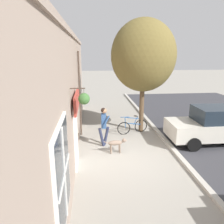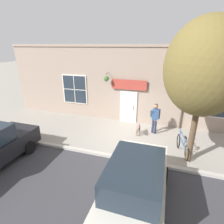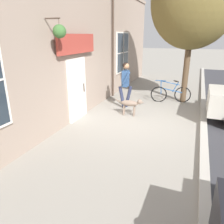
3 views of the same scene
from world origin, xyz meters
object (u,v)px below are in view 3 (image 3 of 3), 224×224
pedestrian_walking (126,81)px  street_tree_by_curb (194,3)px  dog_on_leash (131,104)px  leaning_bicycle (171,93)px

pedestrian_walking → street_tree_by_curb: (2.18, 1.66, 2.89)m
pedestrian_walking → street_tree_by_curb: 3.98m
dog_on_leash → pedestrian_walking: bearing=120.2°
pedestrian_walking → street_tree_by_curb: street_tree_by_curb is taller
dog_on_leash → street_tree_by_curb: size_ratio=0.18×
street_tree_by_curb → leaning_bicycle: bearing=-160.5°
dog_on_leash → leaning_bicycle: bearing=63.6°
pedestrian_walking → dog_on_leash: (0.49, -0.84, -0.66)m
dog_on_leash → street_tree_by_curb: bearing=55.9°
street_tree_by_curb → leaning_bicycle: size_ratio=3.47×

